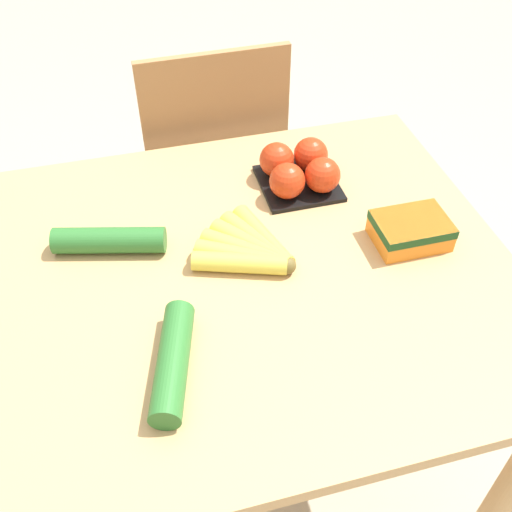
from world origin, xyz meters
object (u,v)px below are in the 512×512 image
object	(u,v)px
carrot_bag	(411,229)
chair	(212,183)
tomato_pack	(299,169)
cucumber_near	(109,240)
cucumber_far	(173,361)
banana_bunch	(250,249)

from	to	relation	value
carrot_bag	chair	bearing A→B (deg)	113.74
tomato_pack	cucumber_near	distance (m)	0.45
cucumber_near	carrot_bag	bearing A→B (deg)	-12.21
carrot_bag	cucumber_far	size ratio (longest dim) A/B	0.65
cucumber_near	banana_bunch	bearing A→B (deg)	-18.74
chair	tomato_pack	xyz separation A→B (m)	(0.13, -0.42, 0.32)
carrot_bag	cucumber_near	xyz separation A→B (m)	(-0.59, 0.13, -0.01)
banana_bunch	cucumber_near	distance (m)	0.28
chair	cucumber_near	distance (m)	0.68
tomato_pack	chair	bearing A→B (deg)	106.75
chair	cucumber_far	distance (m)	0.93
tomato_pack	banana_bunch	bearing A→B (deg)	-129.82
tomato_pack	carrot_bag	xyz separation A→B (m)	(0.16, -0.24, -0.01)
tomato_pack	carrot_bag	world-z (taller)	tomato_pack
chair	tomato_pack	bearing A→B (deg)	105.50
cucumber_far	banana_bunch	bearing A→B (deg)	50.77
tomato_pack	cucumber_far	bearing A→B (deg)	-129.50
chair	banana_bunch	xyz separation A→B (m)	(-0.04, -0.62, 0.30)
tomato_pack	cucumber_near	world-z (taller)	tomato_pack
banana_bunch	tomato_pack	size ratio (longest dim) A/B	1.17
banana_bunch	carrot_bag	world-z (taller)	carrot_bag
tomato_pack	cucumber_far	xyz separation A→B (m)	(-0.36, -0.43, -0.02)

